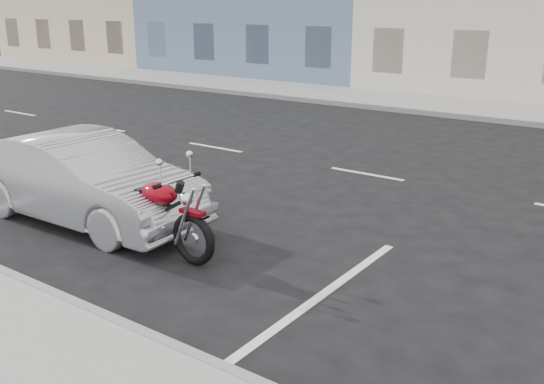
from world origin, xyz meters
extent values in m
plane|color=black|center=(0.00, 0.00, 0.00)|extent=(120.00, 120.00, 0.00)
cube|color=gray|center=(-5.00, 8.70, 0.07)|extent=(80.00, 3.40, 0.15)
cube|color=gray|center=(-5.00, 7.00, 0.08)|extent=(80.00, 0.12, 0.16)
torus|color=black|center=(-1.03, -5.28, 0.34)|extent=(0.71, 0.13, 0.71)
torus|color=black|center=(-2.57, -5.24, 0.34)|extent=(0.71, 0.13, 0.71)
cube|color=maroon|center=(-1.03, -5.28, 0.71)|extent=(0.36, 0.15, 0.05)
cube|color=maroon|center=(-2.61, -5.24, 0.73)|extent=(0.32, 0.18, 0.06)
cube|color=gray|center=(-1.84, -5.26, 0.40)|extent=(0.45, 0.33, 0.36)
ellipsoid|color=maroon|center=(-1.63, -5.26, 0.85)|extent=(0.60, 0.38, 0.29)
cube|color=black|center=(-2.19, -5.25, 0.83)|extent=(0.67, 0.29, 0.10)
cylinder|color=silver|center=(-1.27, -5.27, 1.09)|extent=(0.06, 0.74, 0.04)
sphere|color=silver|center=(-1.12, -5.27, 0.87)|extent=(0.18, 0.18, 0.18)
cylinder|color=silver|center=(-2.20, -5.39, 0.23)|extent=(1.01, 0.11, 0.08)
cylinder|color=silver|center=(-2.19, -5.10, 0.23)|extent=(1.01, 0.11, 0.08)
cylinder|color=silver|center=(-1.08, -5.27, 0.66)|extent=(0.41, 0.06, 0.84)
cylinder|color=black|center=(-1.61, -5.26, 0.58)|extent=(0.86, 0.07, 0.52)
imported|color=#A1A3A9|center=(-4.32, -5.00, 0.68)|extent=(4.19, 1.57, 1.37)
camera|label=1|loc=(3.27, -10.60, 3.29)|focal=40.00mm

